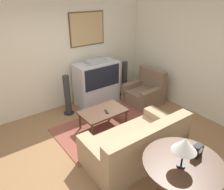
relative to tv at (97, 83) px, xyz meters
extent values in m
plane|color=#8E6642|center=(-0.93, -1.71, -0.58)|extent=(12.00, 12.00, 0.00)
cube|color=beige|center=(-0.93, 0.42, 0.77)|extent=(12.00, 0.06, 2.70)
cube|color=#4C381E|center=(0.00, 0.37, 1.34)|extent=(0.97, 0.03, 0.83)
cube|color=tan|center=(0.00, 0.35, 1.34)|extent=(0.92, 0.01, 0.78)
cube|color=beige|center=(1.70, -1.71, 0.77)|extent=(0.06, 12.00, 2.70)
cube|color=brown|center=(-0.47, -1.16, -0.57)|extent=(2.28, 1.42, 0.01)
cube|color=#B7B7BC|center=(0.00, 0.00, -0.33)|extent=(1.14, 0.58, 0.51)
cube|color=#B7B7BC|center=(0.00, 0.00, 0.24)|extent=(1.14, 0.58, 0.62)
cube|color=black|center=(0.00, -0.29, 0.24)|extent=(1.02, 0.01, 0.55)
cube|color=#9E9EA3|center=(0.00, 0.00, 0.60)|extent=(0.51, 0.32, 0.09)
cube|color=tan|center=(-0.64, -2.23, -0.37)|extent=(1.83, 1.00, 0.42)
cube|color=tan|center=(-0.65, -2.61, 0.06)|extent=(1.83, 0.24, 0.43)
cube|color=tan|center=(0.15, -2.24, -0.29)|extent=(0.25, 0.98, 0.58)
cube|color=tan|center=(-1.43, -2.22, -0.29)|extent=(0.25, 0.98, 0.58)
cube|color=#7C664D|center=(-0.23, -2.48, 0.01)|extent=(0.36, 0.12, 0.34)
cube|color=#7C664D|center=(-1.05, -2.47, 0.01)|extent=(0.36, 0.12, 0.34)
cube|color=brown|center=(0.97, -0.78, -0.39)|extent=(0.85, 0.87, 0.38)
cube|color=brown|center=(1.29, -0.76, 0.07)|extent=(0.21, 0.85, 0.53)
cube|color=brown|center=(0.95, -0.44, -0.32)|extent=(0.83, 0.19, 0.52)
cube|color=brown|center=(0.98, -1.12, -0.32)|extent=(0.83, 0.19, 0.52)
cube|color=#472D1E|center=(-0.56, -1.10, -0.17)|extent=(0.99, 0.61, 0.04)
cylinder|color=#472D1E|center=(-1.01, -1.36, -0.38)|extent=(0.04, 0.04, 0.39)
cylinder|color=#472D1E|center=(-0.11, -1.36, -0.38)|extent=(0.04, 0.04, 0.39)
cylinder|color=#472D1E|center=(-1.01, -0.85, -0.38)|extent=(0.04, 0.04, 0.39)
cylinder|color=#472D1E|center=(-0.11, -0.85, -0.38)|extent=(0.04, 0.04, 0.39)
cylinder|color=#472D1E|center=(-0.77, -3.32, 0.16)|extent=(1.09, 1.09, 0.04)
cube|color=#472D1E|center=(-0.77, -3.32, 0.10)|extent=(0.92, 0.43, 0.08)
cylinder|color=#472D1E|center=(-0.39, -3.26, -0.22)|extent=(0.05, 0.05, 0.71)
cylinder|color=black|center=(-0.86, -3.35, 0.19)|extent=(0.11, 0.11, 0.02)
cylinder|color=black|center=(-0.86, -3.35, 0.39)|extent=(0.02, 0.02, 0.38)
cone|color=silver|center=(-0.86, -3.35, 0.53)|extent=(0.32, 0.32, 0.18)
cube|color=black|center=(-0.53, -3.35, 0.27)|extent=(0.14, 0.09, 0.18)
cylinder|color=white|center=(-0.53, -3.39, 0.30)|extent=(0.09, 0.01, 0.09)
cube|color=black|center=(-0.53, -1.19, -0.14)|extent=(0.09, 0.17, 0.02)
cylinder|color=black|center=(-0.90, -0.07, -0.57)|extent=(0.26, 0.26, 0.02)
cylinder|color=#2D2D2D|center=(-0.90, -0.07, -0.07)|extent=(0.15, 0.15, 1.01)
cylinder|color=black|center=(0.90, -0.07, -0.57)|extent=(0.26, 0.26, 0.02)
cylinder|color=#2D2D2D|center=(0.90, -0.07, -0.07)|extent=(0.15, 0.15, 1.01)
camera|label=1|loc=(-2.85, -4.52, 2.26)|focal=35.00mm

